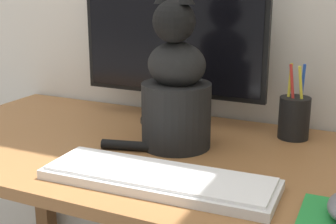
% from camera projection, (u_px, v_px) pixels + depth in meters
% --- Properties ---
extents(desk, '(1.24, 0.60, 0.75)m').
position_uv_depth(desk, '(163.00, 197.00, 1.08)').
color(desk, brown).
rests_on(desk, ground_plane).
extents(monitor, '(0.50, 0.17, 0.38)m').
position_uv_depth(monitor, '(172.00, 46.00, 1.20)').
color(monitor, black).
rests_on(monitor, desk).
extents(keyboard, '(0.45, 0.16, 0.02)m').
position_uv_depth(keyboard, '(158.00, 178.00, 0.87)').
color(keyboard, silver).
rests_on(keyboard, desk).
extents(cat, '(0.23, 0.18, 0.36)m').
position_uv_depth(cat, '(176.00, 90.00, 1.04)').
color(cat, black).
rests_on(cat, desk).
extents(pen_cup, '(0.07, 0.07, 0.18)m').
position_uv_depth(pen_cup, '(294.00, 117.00, 1.12)').
color(pen_cup, black).
rests_on(pen_cup, desk).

